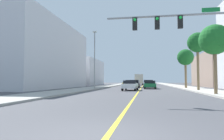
# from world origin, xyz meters

# --- Properties ---
(ground) EXTENTS (192.00, 192.00, 0.00)m
(ground) POSITION_xyz_m (0.00, 42.00, 0.00)
(ground) COLOR #47474C
(sidewalk_left) EXTENTS (3.89, 168.00, 0.15)m
(sidewalk_left) POSITION_xyz_m (-8.26, 42.00, 0.07)
(sidewalk_left) COLOR #9E9B93
(sidewalk_left) RESTS_ON ground
(sidewalk_right) EXTENTS (3.89, 168.00, 0.15)m
(sidewalk_right) POSITION_xyz_m (8.26, 42.00, 0.07)
(sidewalk_right) COLOR #B2ADA3
(sidewalk_right) RESTS_ON ground
(lane_marking_center) EXTENTS (0.16, 144.00, 0.01)m
(lane_marking_center) POSITION_xyz_m (0.00, 42.00, 0.00)
(lane_marking_center) COLOR yellow
(lane_marking_center) RESTS_ON ground
(building_left_near) EXTENTS (17.14, 25.39, 11.62)m
(building_left_near) POSITION_xyz_m (-21.69, 29.93, 5.81)
(building_left_near) COLOR silver
(building_left_near) RESTS_ON ground
(building_left_far) EXTENTS (11.71, 18.03, 7.49)m
(building_left_far) POSITION_xyz_m (-18.98, 54.71, 3.75)
(building_left_far) COLOR silver
(building_left_far) RESTS_ON ground
(traffic_signal_mast) EXTENTS (8.51, 0.36, 5.83)m
(traffic_signal_mast) POSITION_xyz_m (3.83, 9.05, 4.51)
(traffic_signal_mast) COLOR gray
(traffic_signal_mast) RESTS_ON sidewalk_right
(street_lamp) EXTENTS (0.56, 0.28, 8.78)m
(street_lamp) POSITION_xyz_m (-6.82, 25.79, 4.97)
(street_lamp) COLOR gray
(street_lamp) RESTS_ON sidewalk_left
(palm_near) EXTENTS (2.72, 2.72, 6.22)m
(palm_near) POSITION_xyz_m (7.02, 14.89, 4.95)
(palm_near) COLOR brown
(palm_near) RESTS_ON sidewalk_right
(palm_mid) EXTENTS (2.55, 2.55, 7.35)m
(palm_mid) POSITION_xyz_m (7.46, 22.94, 6.11)
(palm_mid) COLOR brown
(palm_mid) RESTS_ON sidewalk_right
(palm_far) EXTENTS (2.68, 2.68, 6.41)m
(palm_far) POSITION_xyz_m (7.40, 30.99, 5.13)
(palm_far) COLOR brown
(palm_far) RESTS_ON sidewalk_right
(car_green) EXTENTS (1.95, 4.62, 1.33)m
(car_green) POSITION_xyz_m (1.54, 29.98, 0.70)
(car_green) COLOR #196638
(car_green) RESTS_ON ground
(car_yellow) EXTENTS (1.83, 4.13, 1.35)m
(car_yellow) POSITION_xyz_m (-3.27, 41.48, 0.70)
(car_yellow) COLOR gold
(car_yellow) RESTS_ON ground
(car_silver) EXTENTS (1.99, 4.07, 1.47)m
(car_silver) POSITION_xyz_m (1.35, 36.88, 0.77)
(car_silver) COLOR #BCBCC1
(car_silver) RESTS_ON ground
(car_black) EXTENTS (1.95, 4.42, 1.46)m
(car_black) POSITION_xyz_m (-1.27, 35.27, 0.75)
(car_black) COLOR black
(car_black) RESTS_ON ground
(car_white) EXTENTS (2.03, 4.49, 1.35)m
(car_white) POSITION_xyz_m (-1.24, 23.66, 0.72)
(car_white) COLOR white
(car_white) RESTS_ON ground
(car_gray) EXTENTS (2.07, 4.08, 1.51)m
(car_gray) POSITION_xyz_m (-3.65, 51.67, 0.79)
(car_gray) COLOR slate
(car_gray) RESTS_ON ground
(delivery_truck) EXTENTS (2.44, 7.39, 3.24)m
(delivery_truck) POSITION_xyz_m (-1.21, 59.62, 1.71)
(delivery_truck) COLOR #194799
(delivery_truck) RESTS_ON ground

